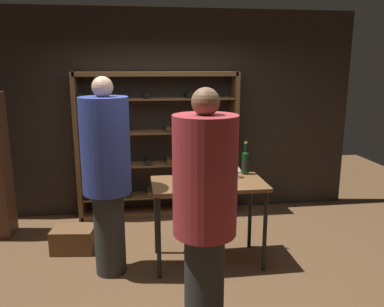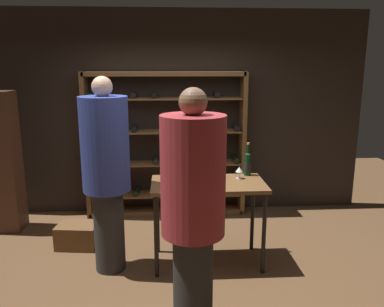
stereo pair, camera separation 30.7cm
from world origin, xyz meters
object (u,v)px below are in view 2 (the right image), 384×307
Objects in this scene: wine_crate at (78,235)px; display_cabinet at (1,162)px; person_guest_blue_shirt at (193,204)px; wine_bottle_green_slim at (210,175)px; tasting_table at (208,192)px; wine_glass_stemmed_center at (239,170)px; person_bystander_dark_jacket at (106,167)px; wine_rack at (166,146)px; wine_bottle_amber_reserve at (248,163)px.

wine_crate is 0.26× the size of display_cabinet.
person_guest_blue_shirt reaches higher than wine_bottle_green_slim.
wine_bottle_green_slim reaches higher than wine_crate.
wine_crate is 1.45m from display_cabinet.
wine_glass_stemmed_center is at bearing 19.45° from tasting_table.
tasting_table is 9.23× the size of wine_glass_stemmed_center.
person_guest_blue_shirt is 1.33m from person_bystander_dark_jacket.
tasting_table is (0.45, -1.50, -0.20)m from wine_rack.
wine_crate is at bearing 93.71° from person_guest_blue_shirt.
tasting_table is 1.10m from person_bystander_dark_jacket.
wine_bottle_amber_reserve is (0.71, 1.37, -0.03)m from person_guest_blue_shirt.
wine_crate is at bearing -15.41° from person_bystander_dark_jacket.
wine_glass_stemmed_center is (0.36, 0.13, 0.20)m from tasting_table.
wine_rack reaches higher than display_cabinet.
tasting_table is at bearing -151.86° from wine_bottle_amber_reserve.
person_bystander_dark_jacket reaches higher than display_cabinet.
person_guest_blue_shirt is (0.22, -2.62, 0.08)m from wine_rack.
tasting_table is 0.25m from wine_bottle_green_slim.
wine_crate is (-1.07, -1.03, -0.88)m from wine_rack.
person_bystander_dark_jacket is 5.43× the size of wine_bottle_amber_reserve.
display_cabinet is 2.86m from wine_bottle_green_slim.
tasting_table is 3.22× the size of wine_bottle_amber_reserve.
person_guest_blue_shirt reaches higher than wine_bottle_amber_reserve.
wine_bottle_green_slim is (0.46, -1.63, 0.02)m from wine_rack.
wine_rack is at bearing 126.50° from wine_bottle_amber_reserve.
person_bystander_dark_jacket is at bearing -36.77° from display_cabinet.
wine_rack is at bearing 11.35° from display_cabinet.
person_bystander_dark_jacket reaches higher than person_guest_blue_shirt.
wine_crate is 1.27× the size of wine_bottle_amber_reserve.
wine_glass_stemmed_center is (0.59, 1.24, -0.07)m from person_guest_blue_shirt.
tasting_table is at bearing -17.43° from wine_crate.
person_guest_blue_shirt is 3.22m from display_cabinet.
person_guest_blue_shirt is at bearing -42.96° from display_cabinet.
wine_glass_stemmed_center is (1.41, 0.20, -0.11)m from person_bystander_dark_jacket.
person_guest_blue_shirt is 0.97× the size of person_bystander_dark_jacket.
wine_bottle_green_slim is 2.51× the size of wine_glass_stemmed_center.
wine_glass_stemmed_center reaches higher than tasting_table.
wine_crate is (-1.52, 0.48, -0.68)m from tasting_table.
wine_rack reaches higher than wine_glass_stemmed_center.
wine_bottle_amber_reserve is at bearing 28.14° from tasting_table.
person_bystander_dark_jacket is 1.57m from wine_bottle_amber_reserve.
wine_bottle_amber_reserve is (0.47, 0.25, 0.24)m from tasting_table.
person_guest_blue_shirt is 1.55m from wine_bottle_amber_reserve.
tasting_table is 0.61× the size of person_guest_blue_shirt.
wine_bottle_amber_reserve is at bearing 38.98° from wine_bottle_green_slim.
wine_glass_stemmed_center is (-0.12, -0.13, -0.04)m from wine_bottle_amber_reserve.
person_guest_blue_shirt is at bearing -103.52° from wine_bottle_green_slim.
wine_bottle_amber_reserve is 1.14× the size of wine_bottle_green_slim.
wine_bottle_amber_reserve is at bearing -133.68° from person_bystander_dark_jacket.
person_bystander_dark_jacket is 15.59× the size of wine_glass_stemmed_center.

